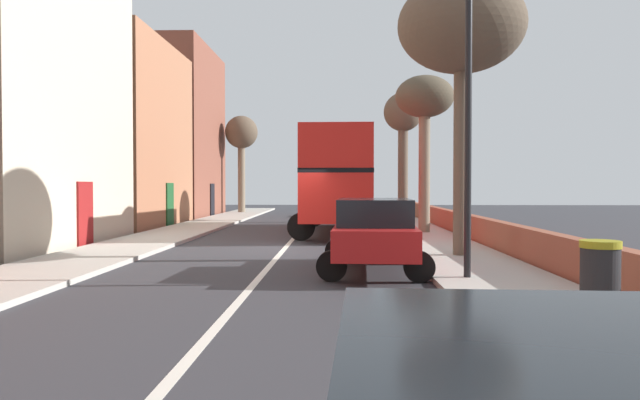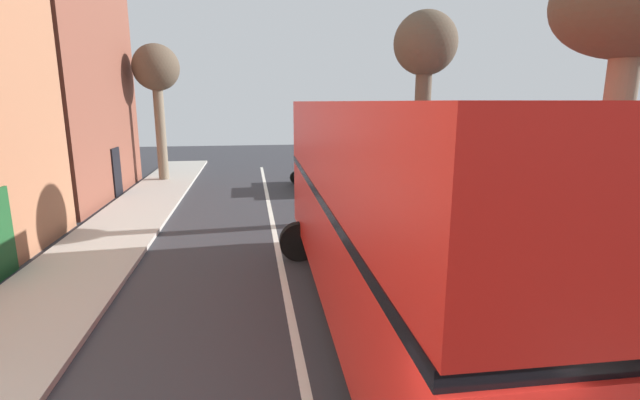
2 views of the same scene
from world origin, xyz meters
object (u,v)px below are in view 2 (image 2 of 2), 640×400
object	(u,v)px
double_decker_bus	(388,200)
street_tree_right_5	(425,58)
street_tree_right_1	(630,23)
parked_car_green_right_2	(319,170)
street_tree_left_4	(156,74)

from	to	relation	value
double_decker_bus	street_tree_right_5	size ratio (longest dim) A/B	1.58
street_tree_right_1	parked_car_green_right_2	bearing A→B (deg)	100.20
parked_car_green_right_2	double_decker_bus	bearing A→B (deg)	-93.42
street_tree_left_4	street_tree_right_1	bearing A→B (deg)	-59.85
parked_car_green_right_2	street_tree_right_1	size ratio (longest dim) A/B	0.69
street_tree_right_1	street_tree_left_4	size ratio (longest dim) A/B	0.93
double_decker_bus	street_tree_right_5	xyz separation A→B (m)	(3.44, 7.35, 3.12)
street_tree_left_4	street_tree_right_5	xyz separation A→B (m)	(10.28, -9.25, 0.06)
street_tree_left_4	street_tree_right_5	world-z (taller)	street_tree_right_5
double_decker_bus	street_tree_right_1	world-z (taller)	street_tree_right_1
street_tree_left_4	street_tree_right_5	bearing A→B (deg)	-41.98
parked_car_green_right_2	street_tree_right_1	world-z (taller)	street_tree_right_1
parked_car_green_right_2	street_tree_right_5	distance (m)	8.04
street_tree_right_5	double_decker_bus	bearing A→B (deg)	-115.05
double_decker_bus	parked_car_green_right_2	bearing A→B (deg)	86.58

